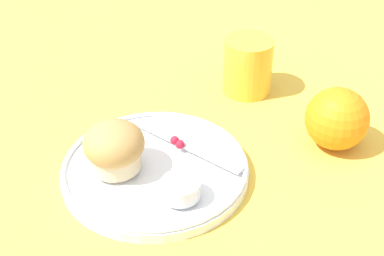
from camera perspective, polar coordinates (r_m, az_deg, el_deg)
ground_plane at (r=0.72m, az=-1.68°, el=-4.32°), size 3.00×3.00×0.00m
plate at (r=0.70m, az=-3.94°, el=-4.34°), size 0.25×0.25×0.02m
muffin at (r=0.68m, az=-8.29°, el=-2.04°), size 0.08×0.08×0.06m
cream_ramekin at (r=0.64m, az=-1.24°, el=-6.40°), size 0.05×0.05×0.02m
berry_pair at (r=0.72m, az=-1.57°, el=-1.54°), size 0.02×0.01×0.01m
butter_knife at (r=0.72m, az=-0.68°, el=-1.77°), size 0.18×0.05×0.00m
orange_fruit at (r=0.76m, az=15.19°, el=0.96°), size 0.09×0.09×0.09m
juice_glass at (r=0.86m, az=5.98°, el=6.61°), size 0.08×0.08×0.09m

